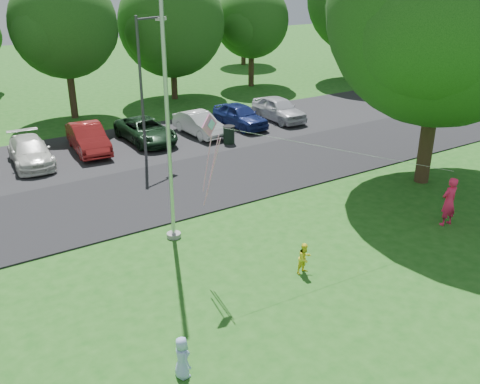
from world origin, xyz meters
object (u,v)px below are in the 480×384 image
flagpole (168,123)px  woman (449,202)px  kite (218,140)px  child_yellow (305,258)px  child_blue (182,358)px  street_lamp (145,76)px  big_tree (445,15)px  trash_can (229,135)px

flagpole → woman: size_ratio=5.39×
flagpole → kite: 2.77m
child_yellow → child_blue: 5.67m
child_yellow → flagpole: bearing=112.9°
flagpole → street_lamp: bearing=71.6°
flagpole → child_blue: size_ratio=9.21×
street_lamp → kite: (-2.42, -10.83, 0.17)m
street_lamp → woman: size_ratio=3.67×
woman → street_lamp: bearing=-58.9°
big_tree → kite: (-11.26, -1.51, -2.80)m
big_tree → kite: big_tree is taller
big_tree → woman: bearing=-128.4°
flagpole → street_lamp: flagpole is taller
woman → trash_can: bearing=-77.5°
child_yellow → child_blue: (-5.28, -2.05, 0.03)m
woman → child_yellow: size_ratio=1.83×
street_lamp → trash_can: bearing=-23.2°
child_yellow → kite: bearing=137.4°
trash_can → woman: size_ratio=0.54×
trash_can → kite: kite is taller
woman → child_yellow: (-6.54, 0.21, -0.42)m
trash_can → big_tree: 12.12m
flagpole → woman: flagpole is taller
woman → big_tree: bearing=-123.6°
big_tree → child_yellow: big_tree is taller
big_tree → kite: 11.70m
trash_can → child_yellow: size_ratio=1.00×
big_tree → child_blue: big_tree is taller
street_lamp → big_tree: (8.85, -9.31, 2.98)m
street_lamp → big_tree: big_tree is taller
big_tree → kite: size_ratio=1.30×
kite → child_blue: bearing=-153.8°
street_lamp → big_tree: 13.18m
street_lamp → child_blue: street_lamp is taller
trash_can → child_yellow: bearing=-111.5°
flagpole → big_tree: 11.95m
trash_can → woman: woman is taller
street_lamp → trash_can: (4.54, -0.07, -3.58)m
child_blue → big_tree: bearing=-74.1°
flagpole → kite: bearing=-84.5°
flagpole → trash_can: size_ratio=9.88×
kite → street_lamp: bearing=54.8°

